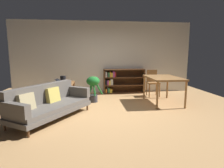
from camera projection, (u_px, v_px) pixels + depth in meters
ground_plane at (111, 113)px, 4.82m from camera, size 8.16×8.16×0.00m
back_wall_panel at (103, 58)px, 7.25m from camera, size 6.80×0.10×2.70m
fabric_couch at (48, 103)px, 4.38m from camera, size 1.78×2.14×0.78m
media_console at (66, 92)px, 6.02m from camera, size 0.45×1.02×0.58m
open_laptop at (63, 82)px, 6.08m from camera, size 0.44×0.35×0.11m
desk_speaker at (63, 80)px, 5.72m from camera, size 0.17×0.17×0.26m
potted_floor_plant at (93, 86)px, 5.88m from camera, size 0.51×0.44×0.81m
dining_table at (163, 80)px, 5.71m from camera, size 0.91×1.36×0.81m
dining_chair_near at (153, 81)px, 6.75m from camera, size 0.41×0.39×0.93m
bookshelf at (121, 81)px, 7.27m from camera, size 1.55×0.35×0.93m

